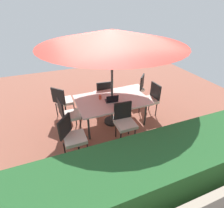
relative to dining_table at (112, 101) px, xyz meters
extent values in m
cube|color=#935442|center=(0.00, 0.00, -0.72)|extent=(10.00, 10.00, 0.02)
cube|color=#235628|center=(0.00, 2.38, -0.14)|extent=(6.30, 0.97, 1.14)
cube|color=silver|center=(0.00, 0.00, 0.03)|extent=(1.89, 1.23, 0.04)
cylinder|color=#333333|center=(-0.79, -0.47, -0.35)|extent=(0.05, 0.05, 0.72)
cylinder|color=#333333|center=(0.79, -0.47, -0.35)|extent=(0.05, 0.05, 0.72)
cylinder|color=#333333|center=(-0.79, 0.47, -0.35)|extent=(0.05, 0.05, 0.72)
cylinder|color=#333333|center=(0.79, 0.47, -0.35)|extent=(0.05, 0.05, 0.72)
cylinder|color=#4C4C4C|center=(0.00, 0.00, 0.52)|extent=(0.06, 0.06, 2.46)
cone|color=red|center=(0.00, 0.00, 1.64)|extent=(3.37, 3.37, 0.33)
cylinder|color=black|center=(0.00, 0.00, -0.68)|extent=(0.44, 0.44, 0.06)
cube|color=silver|center=(1.17, -0.85, -0.22)|extent=(0.46, 0.46, 0.08)
cube|color=black|center=(1.33, -0.71, 0.05)|extent=(0.32, 0.35, 0.45)
cylinder|color=black|center=(0.92, -0.84, -0.48)|extent=(0.03, 0.03, 0.45)
cylinder|color=black|center=(1.16, -1.10, -0.48)|extent=(0.03, 0.03, 0.45)
cylinder|color=black|center=(1.18, -0.59, -0.48)|extent=(0.03, 0.03, 0.45)
cylinder|color=black|center=(1.42, -0.86, -0.48)|extent=(0.03, 0.03, 0.45)
cube|color=silver|center=(1.20, 0.87, -0.22)|extent=(0.46, 0.46, 0.08)
cube|color=black|center=(1.36, 0.74, 0.05)|extent=(0.31, 0.36, 0.45)
cylinder|color=black|center=(1.18, 1.13, -0.48)|extent=(0.03, 0.03, 0.45)
cylinder|color=black|center=(0.95, 0.85, -0.48)|extent=(0.03, 0.03, 0.45)
cylinder|color=black|center=(1.45, 0.89, -0.48)|extent=(0.03, 0.03, 0.45)
cylinder|color=black|center=(1.22, 0.62, -0.48)|extent=(0.03, 0.03, 0.45)
cube|color=silver|center=(-0.02, 0.82, -0.22)|extent=(0.46, 0.46, 0.08)
cube|color=black|center=(-0.04, 0.61, 0.05)|extent=(0.44, 0.07, 0.45)
cylinder|color=black|center=(0.17, 0.99, -0.48)|extent=(0.03, 0.03, 0.45)
cylinder|color=black|center=(-0.19, 1.01, -0.48)|extent=(0.03, 0.03, 0.45)
cylinder|color=black|center=(0.15, 0.63, -0.48)|extent=(0.03, 0.03, 0.45)
cylinder|color=black|center=(-0.21, 0.65, -0.48)|extent=(0.03, 0.03, 0.45)
cube|color=silver|center=(1.13, -0.04, -0.22)|extent=(0.46, 0.46, 0.08)
cube|color=black|center=(1.34, -0.01, 0.05)|extent=(0.10, 0.44, 0.45)
cylinder|color=black|center=(0.93, 0.11, -0.48)|extent=(0.03, 0.03, 0.45)
cylinder|color=black|center=(0.98, -0.24, -0.48)|extent=(0.03, 0.03, 0.45)
cylinder|color=black|center=(1.29, 0.16, -0.48)|extent=(0.03, 0.03, 0.45)
cylinder|color=black|center=(1.34, -0.19, -0.48)|extent=(0.03, 0.03, 0.45)
cube|color=silver|center=(-0.02, -0.86, -0.22)|extent=(0.46, 0.46, 0.08)
cube|color=black|center=(0.00, -0.65, 0.05)|extent=(0.44, 0.08, 0.45)
cylinder|color=black|center=(-0.21, -1.02, -0.48)|extent=(0.03, 0.03, 0.45)
cylinder|color=black|center=(0.15, -1.06, -0.48)|extent=(0.03, 0.03, 0.45)
cylinder|color=black|center=(-0.18, -0.66, -0.48)|extent=(0.03, 0.03, 0.45)
cylinder|color=black|center=(0.18, -0.70, -0.48)|extent=(0.03, 0.03, 0.45)
cube|color=silver|center=(-1.16, -0.84, -0.22)|extent=(0.46, 0.46, 0.08)
cube|color=black|center=(-1.32, -0.70, 0.05)|extent=(0.32, 0.35, 0.45)
cylinder|color=black|center=(-1.15, -1.09, -0.48)|extent=(0.03, 0.03, 0.45)
cylinder|color=black|center=(-0.91, -0.82, -0.48)|extent=(0.03, 0.03, 0.45)
cylinder|color=black|center=(-1.42, -0.85, -0.48)|extent=(0.03, 0.03, 0.45)
cylinder|color=black|center=(-1.18, -0.58, -0.48)|extent=(0.03, 0.03, 0.45)
cube|color=silver|center=(-1.16, 0.02, -0.22)|extent=(0.46, 0.46, 0.08)
cube|color=black|center=(-1.37, 0.01, 0.05)|extent=(0.06, 0.44, 0.45)
cylinder|color=black|center=(-0.97, -0.15, -0.48)|extent=(0.03, 0.03, 0.45)
cylinder|color=black|center=(-0.99, 0.21, -0.48)|extent=(0.03, 0.03, 0.45)
cylinder|color=black|center=(-1.33, -0.17, -0.48)|extent=(0.03, 0.03, 0.45)
cylinder|color=black|center=(-1.35, 0.19, -0.48)|extent=(0.03, 0.03, 0.45)
cube|color=#2D2D33|center=(0.05, 0.08, 0.05)|extent=(0.35, 0.26, 0.02)
cube|color=black|center=(0.06, 0.19, 0.16)|extent=(0.32, 0.09, 0.20)
cylinder|color=#CC4C33|center=(0.29, -0.13, 0.10)|extent=(0.08, 0.08, 0.11)
camera|label=1|loc=(1.53, 3.87, 2.36)|focal=28.47mm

